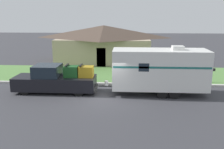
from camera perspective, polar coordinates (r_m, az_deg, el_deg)
ground_plane at (r=17.15m, az=-1.12°, el=-5.76°), size 120.00×120.00×0.00m
curb_strip at (r=20.69m, az=-0.29°, el=-2.11°), size 80.00×0.30×0.14m
lawn_strip at (r=24.23m, az=0.27°, el=0.12°), size 80.00×7.00×0.03m
house_across_street at (r=30.45m, az=-1.88°, el=7.22°), size 11.64×7.12×4.37m
pickup_truck at (r=19.03m, az=-12.69°, el=-1.19°), size 6.13×2.03×2.11m
travel_trailer at (r=18.22m, az=10.85°, el=1.20°), size 7.79×2.34×3.53m
mailbox at (r=22.63m, az=21.88°, el=0.60°), size 0.48×0.20×1.25m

